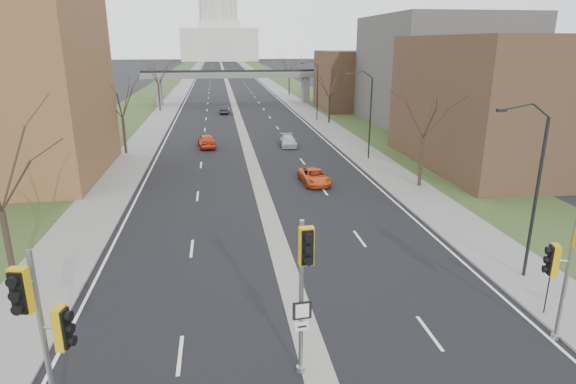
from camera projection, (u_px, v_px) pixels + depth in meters
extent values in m
plane|color=black|center=(320.00, 377.00, 17.08)|extent=(700.00, 700.00, 0.00)
cube|color=black|center=(226.00, 79.00, 158.79)|extent=(20.00, 600.00, 0.01)
cube|color=gray|center=(226.00, 79.00, 158.79)|extent=(1.20, 600.00, 0.02)
cube|color=gray|center=(262.00, 78.00, 160.43)|extent=(4.00, 600.00, 0.12)
cube|color=gray|center=(189.00, 79.00, 157.11)|extent=(4.00, 600.00, 0.12)
cube|color=#2D421E|center=(280.00, 78.00, 161.26)|extent=(8.00, 600.00, 0.10)
cube|color=#2D421E|center=(170.00, 79.00, 156.29)|extent=(8.00, 600.00, 0.10)
cube|color=brown|center=(510.00, 103.00, 45.06)|extent=(16.00, 20.00, 12.00)
cube|color=#56534E|center=(439.00, 71.00, 67.84)|extent=(18.00, 22.00, 15.00)
cube|color=brown|center=(360.00, 80.00, 84.76)|extent=(14.00, 14.00, 10.00)
cube|color=slate|center=(158.00, 92.00, 89.98)|extent=(1.20, 2.50, 5.00)
cube|color=slate|center=(305.00, 90.00, 93.85)|extent=(1.20, 2.50, 5.00)
cube|color=slate|center=(233.00, 75.00, 91.02)|extent=(34.00, 3.00, 1.00)
cube|color=black|center=(233.00, 71.00, 90.81)|extent=(34.00, 0.15, 0.50)
cube|color=beige|center=(219.00, 45.00, 316.42)|extent=(48.00, 42.00, 20.00)
cube|color=beige|center=(219.00, 25.00, 312.86)|extent=(26.00, 26.00, 5.00)
cylinder|color=beige|center=(218.00, 11.00, 310.18)|extent=(22.00, 22.00, 14.00)
cylinder|color=black|center=(535.00, 200.00, 23.15)|extent=(0.16, 0.16, 8.00)
cube|color=black|center=(503.00, 110.00, 21.54)|extent=(0.45, 0.18, 0.14)
cylinder|color=black|center=(370.00, 119.00, 47.71)|extent=(0.16, 0.16, 8.00)
cube|color=black|center=(349.00, 74.00, 46.10)|extent=(0.45, 0.18, 0.14)
cylinder|color=black|center=(317.00, 93.00, 72.28)|extent=(0.16, 0.16, 8.00)
cube|color=black|center=(303.00, 63.00, 70.67)|extent=(0.45, 0.18, 0.14)
cylinder|color=#382B21|center=(9.00, 252.00, 22.21)|extent=(0.28, 0.28, 4.00)
cylinder|color=#382B21|center=(124.00, 136.00, 50.59)|extent=(0.28, 0.28, 3.75)
cylinder|color=#382B21|center=(159.00, 98.00, 82.64)|extent=(0.28, 0.28, 4.25)
cylinder|color=#382B21|center=(421.00, 162.00, 39.03)|extent=(0.28, 0.28, 4.00)
cylinder|color=#382B21|center=(329.00, 111.00, 70.28)|extent=(0.28, 0.28, 3.50)
cylinder|color=#382B21|center=(289.00, 85.00, 107.96)|extent=(0.28, 0.28, 4.25)
cylinder|color=gray|center=(45.00, 344.00, 13.96)|extent=(0.16, 0.16, 5.98)
cube|color=#C99A0B|center=(21.00, 291.00, 12.80)|extent=(0.57, 0.55, 1.32)
cube|color=#C99A0B|center=(61.00, 328.00, 13.75)|extent=(0.55, 0.57, 1.32)
cylinder|color=gray|center=(301.00, 300.00, 16.51)|extent=(0.16, 0.16, 5.85)
cylinder|color=gray|center=(301.00, 369.00, 17.35)|extent=(0.31, 0.31, 0.22)
cube|color=#C99A0B|center=(306.00, 246.00, 15.32)|extent=(0.51, 0.49, 1.29)
cube|color=black|center=(301.00, 308.00, 16.61)|extent=(0.68, 0.10, 0.67)
cube|color=silver|center=(301.00, 324.00, 16.80)|extent=(0.51, 0.09, 0.34)
cylinder|color=gray|center=(567.00, 274.00, 18.41)|extent=(0.16, 0.16, 5.78)
cylinder|color=gray|center=(555.00, 337.00, 19.23)|extent=(0.31, 0.31, 0.22)
cube|color=#C99A0B|center=(554.00, 260.00, 18.31)|extent=(0.56, 0.57, 1.28)
cylinder|color=black|center=(547.00, 291.00, 20.65)|extent=(0.06, 0.06, 2.13)
cube|color=silver|center=(551.00, 268.00, 20.33)|extent=(0.53, 0.04, 0.68)
imported|color=red|center=(207.00, 141.00, 54.37)|extent=(2.28, 4.69, 1.54)
imported|color=black|center=(225.00, 110.00, 80.31)|extent=(1.70, 4.08, 1.31)
imported|color=#C74515|center=(314.00, 176.00, 40.40)|extent=(2.30, 4.58, 1.24)
imported|color=#AAABB2|center=(288.00, 141.00, 55.00)|extent=(1.90, 4.30, 1.23)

